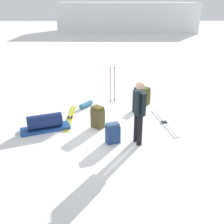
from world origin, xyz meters
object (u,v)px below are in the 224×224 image
(backpack_small_spare, at_px, (112,133))
(sleeping_mat_rolled, at_px, (86,105))
(backpack_bright, at_px, (145,96))
(ski_poles_planted_near, at_px, (112,83))
(skier_standing, at_px, (138,110))
(gear_sled, at_px, (44,123))
(ski_pair_near, at_px, (70,118))
(backpack_large_dark, at_px, (97,117))
(ski_pair_far, at_px, (164,123))

(backpack_small_spare, distance_m, sleeping_mat_rolled, 2.61)
(backpack_bright, distance_m, ski_poles_planted_near, 1.27)
(ski_poles_planted_near, bearing_deg, sleeping_mat_rolled, -151.36)
(skier_standing, xyz_separation_m, backpack_bright, (0.51, 2.69, -0.64))
(backpack_bright, xyz_separation_m, ski_poles_planted_near, (-1.17, 0.27, 0.42))
(backpack_small_spare, xyz_separation_m, gear_sled, (-1.97, 0.70, -0.05))
(skier_standing, relative_size, ski_pair_near, 0.89)
(backpack_small_spare, distance_m, ski_poles_planted_near, 2.98)
(backpack_large_dark, height_order, backpack_small_spare, backpack_large_dark)
(backpack_small_spare, bearing_deg, sleeping_mat_rolled, 111.10)
(ski_pair_near, height_order, backpack_large_dark, backpack_large_dark)
(ski_pair_near, bearing_deg, skier_standing, -36.91)
(backpack_small_spare, distance_m, gear_sled, 2.09)
(ski_poles_planted_near, xyz_separation_m, sleeping_mat_rolled, (-0.93, -0.51, -0.64))
(ski_pair_far, height_order, sleeping_mat_rolled, sleeping_mat_rolled)
(ski_pair_near, bearing_deg, backpack_large_dark, -34.01)
(backpack_large_dark, relative_size, sleeping_mat_rolled, 1.21)
(skier_standing, xyz_separation_m, backpack_large_dark, (-1.10, 0.90, -0.63))
(backpack_small_spare, relative_size, ski_poles_planted_near, 0.43)
(backpack_large_dark, relative_size, backpack_bright, 1.04)
(skier_standing, distance_m, ski_poles_planted_near, 3.04)
(ski_pair_far, bearing_deg, ski_pair_near, 173.30)
(backpack_small_spare, height_order, ski_poles_planted_near, ski_poles_planted_near)
(ski_pair_near, relative_size, backpack_small_spare, 3.40)
(backpack_bright, relative_size, sleeping_mat_rolled, 1.16)
(ski_pair_far, xyz_separation_m, backpack_large_dark, (-2.03, -0.28, 0.31))
(ski_pair_near, relative_size, backpack_bright, 3.01)
(ski_pair_far, bearing_deg, skier_standing, -128.43)
(skier_standing, distance_m, ski_pair_far, 1.77)
(skier_standing, bearing_deg, ski_pair_near, 143.09)
(gear_sled, bearing_deg, ski_pair_far, 7.31)
(ski_pair_near, bearing_deg, sleeping_mat_rolled, 64.82)
(skier_standing, bearing_deg, gear_sled, 164.67)
(backpack_bright, height_order, sleeping_mat_rolled, backpack_bright)
(ski_pair_near, height_order, ski_poles_planted_near, ski_poles_planted_near)
(ski_pair_near, xyz_separation_m, backpack_large_dark, (0.93, -0.63, 0.31))
(ski_poles_planted_near, distance_m, sleeping_mat_rolled, 1.24)
(ski_poles_planted_near, xyz_separation_m, gear_sled, (-1.96, -2.24, -0.50))
(backpack_bright, bearing_deg, ski_poles_planted_near, 167.22)
(ski_pair_far, bearing_deg, gear_sled, -172.69)
(backpack_bright, distance_m, gear_sled, 3.70)
(skier_standing, height_order, backpack_large_dark, skier_standing)
(ski_pair_near, relative_size, ski_pair_far, 1.01)
(ski_pair_near, xyz_separation_m, backpack_small_spare, (1.37, -1.51, 0.26))
(ski_pair_far, bearing_deg, backpack_large_dark, -172.16)
(skier_standing, height_order, ski_pair_far, skier_standing)
(ski_pair_near, bearing_deg, ski_poles_planted_near, 46.35)
(gear_sled, relative_size, sleeping_mat_rolled, 2.67)
(ski_pair_near, bearing_deg, backpack_small_spare, -47.70)
(ski_poles_planted_near, relative_size, sleeping_mat_rolled, 2.39)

